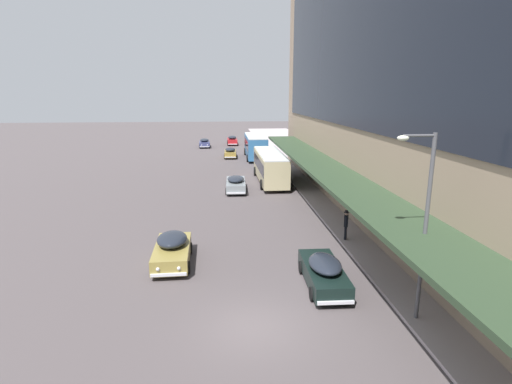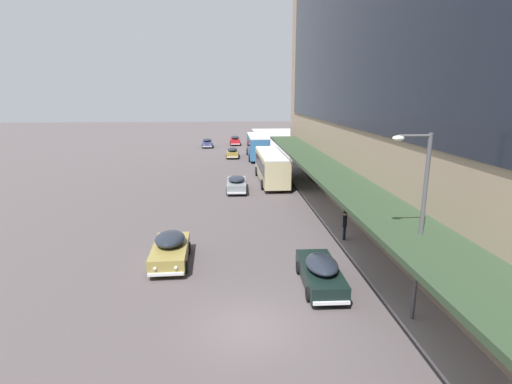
# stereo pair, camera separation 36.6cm
# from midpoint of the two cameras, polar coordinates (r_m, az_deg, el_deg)

# --- Properties ---
(ground) EXTENTS (240.00, 240.00, 0.00)m
(ground) POSITION_cam_midpoint_polar(r_m,az_deg,el_deg) (16.60, -0.14, -18.72)
(ground) COLOR #4E4647
(transit_bus_kerbside_front) EXTENTS (2.71, 10.55, 3.10)m
(transit_bus_kerbside_front) POSITION_cam_midpoint_polar(r_m,az_deg,el_deg) (41.17, 2.44, 3.84)
(transit_bus_kerbside_front) COLOR tan
(transit_bus_kerbside_front) RESTS_ON ground
(transit_bus_kerbside_rear) EXTENTS (2.91, 9.77, 3.26)m
(transit_bus_kerbside_rear) POSITION_cam_midpoint_polar(r_m,az_deg,el_deg) (56.76, 0.42, 6.71)
(transit_bus_kerbside_rear) COLOR teal
(transit_bus_kerbside_rear) RESTS_ON ground
(sedan_trailing_near) EXTENTS (2.05, 4.52, 1.64)m
(sedan_trailing_near) POSITION_cam_midpoint_polar(r_m,az_deg,el_deg) (22.19, -11.69, -7.95)
(sedan_trailing_near) COLOR olive
(sedan_trailing_near) RESTS_ON ground
(sedan_oncoming_rear) EXTENTS (1.89, 4.75, 1.51)m
(sedan_oncoming_rear) POSITION_cam_midpoint_polar(r_m,az_deg,el_deg) (19.51, 9.75, -11.17)
(sedan_oncoming_rear) COLOR black
(sedan_oncoming_rear) RESTS_ON ground
(sedan_oncoming_front) EXTENTS (1.86, 4.36, 1.48)m
(sedan_oncoming_front) POSITION_cam_midpoint_polar(r_m,az_deg,el_deg) (57.67, -3.20, 5.66)
(sedan_oncoming_front) COLOR olive
(sedan_oncoming_front) RESTS_ON ground
(sedan_lead_near) EXTENTS (2.00, 4.82, 1.47)m
(sedan_lead_near) POSITION_cam_midpoint_polar(r_m,az_deg,el_deg) (37.58, -2.52, 1.24)
(sedan_lead_near) COLOR gray
(sedan_lead_near) RESTS_ON ground
(sedan_second_near) EXTENTS (1.96, 4.42, 1.48)m
(sedan_second_near) POSITION_cam_midpoint_polar(r_m,az_deg,el_deg) (69.54, -6.83, 6.98)
(sedan_second_near) COLOR navy
(sedan_second_near) RESTS_ON ground
(sedan_lead_mid) EXTENTS (1.82, 4.61, 1.65)m
(sedan_lead_mid) POSITION_cam_midpoint_polar(r_m,az_deg,el_deg) (72.50, -2.87, 7.40)
(sedan_lead_mid) COLOR #AD1A20
(sedan_lead_mid) RESTS_ON ground
(pedestrian_at_kerb) EXTENTS (0.36, 0.59, 1.86)m
(pedestrian_at_kerb) POSITION_cam_midpoint_polar(r_m,az_deg,el_deg) (25.20, 12.98, -4.44)
(pedestrian_at_kerb) COLOR black
(pedestrian_at_kerb) RESTS_ON sidewalk_kerb
(street_lamp) EXTENTS (1.50, 0.28, 7.43)m
(street_lamp) POSITION_cam_midpoint_polar(r_m,az_deg,el_deg) (16.31, 22.77, -3.26)
(street_lamp) COLOR #4C4C51
(street_lamp) RESTS_ON sidewalk_kerb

